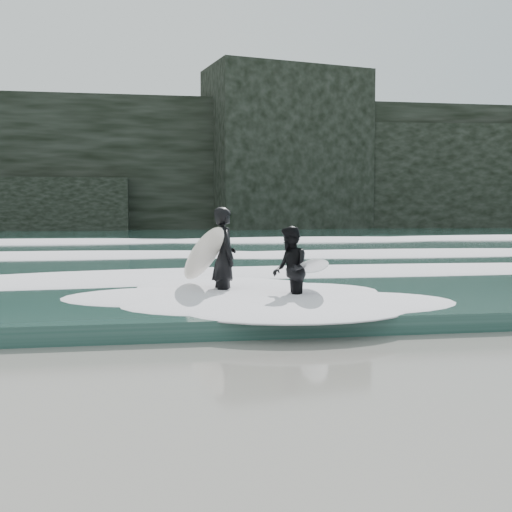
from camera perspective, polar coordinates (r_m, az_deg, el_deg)
The scene contains 8 objects.
ground at distance 6.34m, azimuth 5.02°, elevation -13.03°, with size 120.00×120.00×0.00m, color olive.
sea at distance 34.94m, azimuth -6.93°, elevation 1.42°, with size 90.00×52.00×0.30m, color #23453D.
headland at distance 51.98m, azimuth -7.81°, elevation 7.70°, with size 70.00×9.00×10.00m, color black.
foam_near at distance 15.01m, azimuth -3.57°, elevation -1.39°, with size 60.00×3.20×0.20m, color white.
foam_mid at distance 21.96m, azimuth -5.44°, elevation 0.45°, with size 60.00×4.00×0.24m, color white.
foam_far at distance 30.93m, azimuth -6.61°, elevation 1.61°, with size 60.00×4.80×0.30m, color white.
surfer_left at distance 12.28m, azimuth -3.18°, elevation -0.05°, with size 1.16×1.95×1.90m.
surfer_right at distance 11.45m, azimuth 3.32°, elevation -1.21°, with size 1.16×2.02×1.56m.
Camera 1 is at (-1.52, -5.86, 1.89)m, focal length 45.00 mm.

